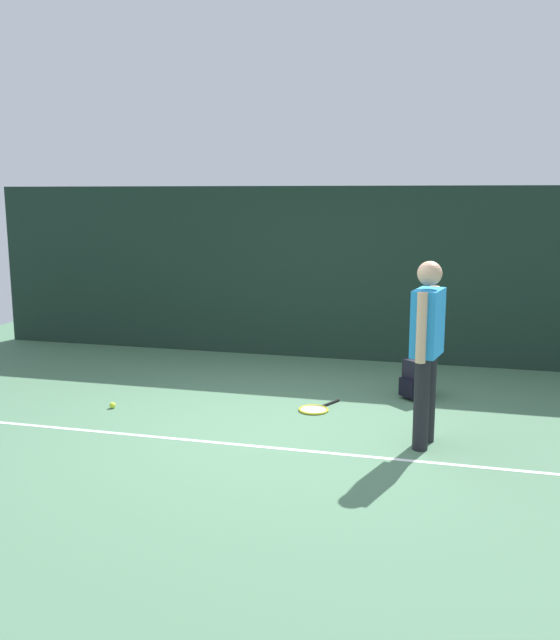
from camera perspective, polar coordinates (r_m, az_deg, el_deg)
The scene contains 8 objects.
ground_plane at distance 6.98m, azimuth -0.82°, elevation -8.69°, with size 12.00×12.00×0.00m, color #4C7556.
back_fence at distance 9.58m, azimuth 3.86°, elevation 3.86°, with size 10.00×0.10×2.39m, color #192D23.
court_line at distance 6.43m, azimuth -2.25°, elevation -10.36°, with size 9.00×0.05×0.00m, color white.
tennis_player at distance 6.32m, azimuth 12.06°, elevation -1.84°, with size 0.30×0.52×1.70m.
tennis_racket at distance 7.44m, azimuth 2.93°, elevation -7.36°, with size 0.44×0.63×0.03m.
backpack at distance 7.95m, azimuth 11.20°, elevation -4.89°, with size 0.38×0.38×0.44m.
tennis_ball_near_player at distance 8.93m, azimuth 10.55°, elevation -4.35°, with size 0.07×0.07×0.07m, color #CCE033.
tennis_ball_by_fence at distance 7.71m, azimuth -13.68°, elevation -6.86°, with size 0.07×0.07×0.07m, color #CCE033.
Camera 1 is at (1.73, -6.36, 2.28)m, focal length 38.70 mm.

